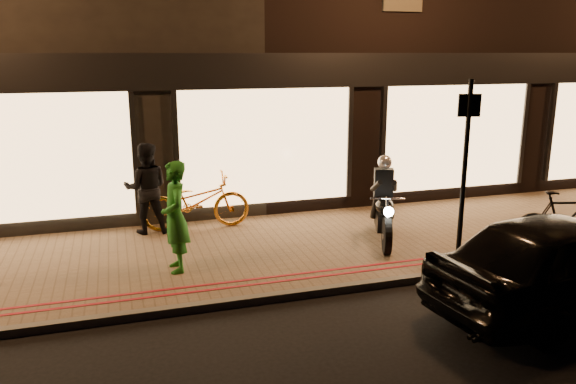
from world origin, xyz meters
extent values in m
plane|color=black|center=(0.00, 0.00, 0.00)|extent=(90.00, 90.00, 0.00)
cube|color=brown|center=(0.00, 2.00, 0.06)|extent=(50.00, 4.00, 0.12)
cube|color=#59544C|center=(0.00, 0.05, 0.06)|extent=(50.00, 0.14, 0.12)
cube|color=maroon|center=(0.00, 0.45, 0.12)|extent=(50.00, 0.06, 0.01)
cube|color=maroon|center=(0.00, 0.65, 0.12)|extent=(50.00, 0.06, 0.01)
cube|color=black|center=(6.00, 9.00, 4.25)|extent=(12.00, 10.00, 8.50)
cube|color=black|center=(0.00, 3.95, 3.15)|extent=(48.00, 0.12, 0.70)
cube|color=#FFC67F|center=(-4.50, 3.94, 1.61)|extent=(3.60, 0.06, 2.38)
cube|color=#FFC67F|center=(0.00, 3.94, 1.61)|extent=(3.60, 0.06, 2.38)
cube|color=#FFC67F|center=(4.50, 3.94, 1.61)|extent=(3.60, 0.06, 2.38)
cylinder|color=black|center=(1.36, 1.07, 0.44)|extent=(0.34, 0.64, 0.64)
cylinder|color=black|center=(1.82, 2.29, 0.44)|extent=(0.34, 0.64, 0.64)
cylinder|color=silver|center=(1.36, 1.07, 0.44)|extent=(0.18, 0.18, 0.14)
cylinder|color=silver|center=(1.82, 2.29, 0.44)|extent=(0.18, 0.18, 0.14)
cube|color=black|center=(1.61, 1.73, 0.52)|extent=(0.49, 0.75, 0.30)
ellipsoid|color=black|center=(1.56, 1.61, 0.82)|extent=(0.48, 0.59, 0.29)
cube|color=black|center=(1.72, 2.01, 0.82)|extent=(0.40, 0.59, 0.09)
cylinder|color=silver|center=(1.41, 1.21, 1.07)|extent=(0.57, 0.24, 0.03)
cylinder|color=silver|center=(1.38, 1.12, 0.74)|extent=(0.16, 0.32, 0.71)
sphere|color=white|center=(1.33, 0.99, 0.90)|extent=(0.22, 0.22, 0.17)
cylinder|color=silver|center=(1.88, 2.10, 0.40)|extent=(0.26, 0.54, 0.07)
cube|color=black|center=(1.67, 1.89, 1.17)|extent=(0.40, 0.33, 0.55)
sphere|color=silver|center=(1.65, 1.83, 1.58)|extent=(0.34, 0.34, 0.26)
cylinder|color=black|center=(1.41, 1.64, 1.20)|extent=(0.22, 0.60, 0.34)
cylinder|color=black|center=(1.71, 1.53, 1.20)|extent=(0.37, 0.57, 0.34)
cylinder|color=black|center=(1.53, 1.90, 0.72)|extent=(0.13, 0.27, 0.46)
cylinder|color=black|center=(1.79, 1.80, 0.72)|extent=(0.26, 0.28, 0.46)
cylinder|color=black|center=(2.23, 0.25, 1.62)|extent=(0.10, 0.10, 3.00)
cube|color=black|center=(2.23, 0.25, 2.72)|extent=(0.35, 0.12, 0.35)
imported|color=orange|center=(-1.56, 3.49, 0.67)|extent=(2.10, 0.77, 1.10)
imported|color=black|center=(4.38, 0.31, 0.66)|extent=(1.86, 1.00, 1.08)
imported|color=#1E6F1D|center=(-2.18, 1.39, 1.01)|extent=(0.46, 0.67, 1.77)
imported|color=black|center=(-2.49, 3.53, 0.99)|extent=(0.92, 0.76, 1.75)
imported|color=black|center=(2.84, -1.39, 0.70)|extent=(4.33, 2.24, 1.41)
camera|label=1|loc=(-2.99, -7.18, 3.50)|focal=35.00mm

